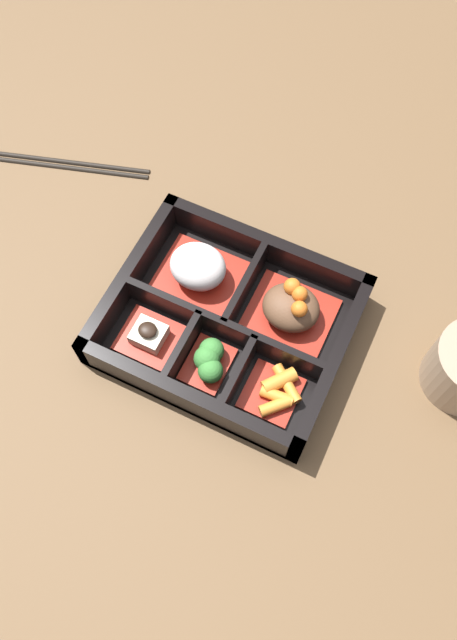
{
  "coord_description": "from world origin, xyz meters",
  "views": [
    {
      "loc": [
        0.13,
        -0.27,
        0.66
      ],
      "look_at": [
        0.0,
        0.0,
        0.03
      ],
      "focal_mm": 35.0,
      "sensor_mm": 36.0,
      "label": 1
    }
  ],
  "objects": [
    {
      "name": "bowl_rice",
      "position": [
        -0.06,
        0.04,
        0.03
      ],
      "size": [
        0.1,
        0.09,
        0.05
      ],
      "color": "maroon",
      "rests_on": "bento_base"
    },
    {
      "name": "bowl_greens",
      "position": [
        0.0,
        -0.05,
        0.03
      ],
      "size": [
        0.05,
        0.06,
        0.03
      ],
      "color": "maroon",
      "rests_on": "bento_base"
    },
    {
      "name": "bento_base",
      "position": [
        0.0,
        0.0,
        0.01
      ],
      "size": [
        0.27,
        0.22,
        0.01
      ],
      "color": "black",
      "rests_on": "ground_plane"
    },
    {
      "name": "bento_rim",
      "position": [
        0.0,
        -0.0,
        0.02
      ],
      "size": [
        0.27,
        0.22,
        0.05
      ],
      "color": "black",
      "rests_on": "ground_plane"
    },
    {
      "name": "chopsticks",
      "position": [
        -0.29,
        0.12,
        0.0
      ],
      "size": [
        0.21,
        0.08,
        0.01
      ],
      "color": "black",
      "rests_on": "ground_plane"
    },
    {
      "name": "ground_plane",
      "position": [
        0.0,
        0.0,
        0.0
      ],
      "size": [
        3.0,
        3.0,
        0.0
      ],
      "primitive_type": "plane",
      "color": "brown"
    },
    {
      "name": "bowl_carrots",
      "position": [
        0.08,
        -0.05,
        0.02
      ],
      "size": [
        0.06,
        0.06,
        0.02
      ],
      "color": "maroon",
      "rests_on": "bento_base"
    },
    {
      "name": "bowl_tofu",
      "position": [
        -0.07,
        -0.05,
        0.02
      ],
      "size": [
        0.07,
        0.06,
        0.03
      ],
      "color": "maroon",
      "rests_on": "bento_base"
    },
    {
      "name": "bowl_stew",
      "position": [
        0.06,
        0.04,
        0.03
      ],
      "size": [
        0.1,
        0.09,
        0.06
      ],
      "color": "maroon",
      "rests_on": "bento_base"
    }
  ]
}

